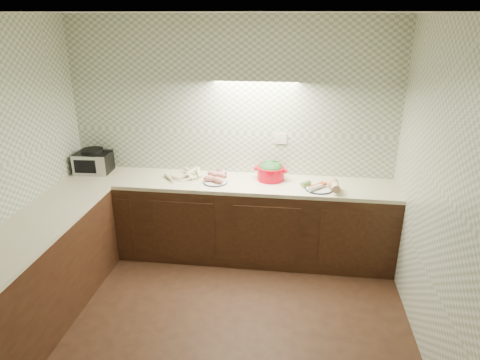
# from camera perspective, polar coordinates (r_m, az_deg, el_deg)

# --- Properties ---
(room) EXTENTS (3.60, 3.60, 2.60)m
(room) POSITION_cam_1_polar(r_m,az_deg,el_deg) (3.00, -6.27, 2.35)
(room) COLOR black
(room) RESTS_ON ground
(counter) EXTENTS (3.60, 3.60, 0.90)m
(counter) POSITION_cam_1_polar(r_m,az_deg,el_deg) (4.28, -12.54, -9.37)
(counter) COLOR black
(counter) RESTS_ON ground
(toaster_oven) EXTENTS (0.39, 0.31, 0.27)m
(toaster_oven) POSITION_cam_1_polar(r_m,az_deg,el_deg) (5.14, -18.96, 2.36)
(toaster_oven) COLOR black
(toaster_oven) RESTS_ON counter
(parsnip_pile) EXTENTS (0.42, 0.40, 0.09)m
(parsnip_pile) POSITION_cam_1_polar(r_m,az_deg,el_deg) (4.76, -7.44, 0.71)
(parsnip_pile) COLOR beige
(parsnip_pile) RESTS_ON counter
(sweet_potato_plate) EXTENTS (0.27, 0.26, 0.12)m
(sweet_potato_plate) POSITION_cam_1_polar(r_m,az_deg,el_deg) (4.58, -3.28, 0.19)
(sweet_potato_plate) COLOR #151D3A
(sweet_potato_plate) RESTS_ON counter
(onion_bowl) EXTENTS (0.13, 0.13, 0.10)m
(onion_bowl) POSITION_cam_1_polar(r_m,az_deg,el_deg) (4.74, -2.60, 0.82)
(onion_bowl) COLOR black
(onion_bowl) RESTS_ON counter
(dutch_oven) EXTENTS (0.37, 0.33, 0.21)m
(dutch_oven) POSITION_cam_1_polar(r_m,az_deg,el_deg) (4.65, 4.13, 1.20)
(dutch_oven) COLOR #C60014
(dutch_oven) RESTS_ON counter
(veg_plate) EXTENTS (0.40, 0.29, 0.13)m
(veg_plate) POSITION_cam_1_polar(r_m,az_deg,el_deg) (4.48, 11.26, -0.69)
(veg_plate) COLOR #151D3A
(veg_plate) RESTS_ON counter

